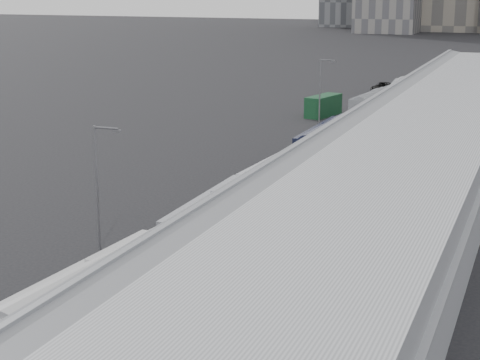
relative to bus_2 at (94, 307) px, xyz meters
The scene contains 19 objects.
sidewalk 23.73m from the bus_2, 72.75° to the left, with size 10.00×170.00×0.12m, color gray.
lane_line 22.94m from the bus_2, 98.75° to the left, with size 0.12×160.00×0.02m, color gold.
depot 25.21m from the bus_2, 64.03° to the left, with size 12.45×160.40×7.20m.
bus_2 is the anchor object (origin of this frame).
bus_3 15.72m from the bus_2, 89.40° to the left, with size 2.93×13.17×3.84m.
bus_4 29.58m from the bus_2, 90.16° to the left, with size 3.04×12.15×3.52m.
bus_5 43.87m from the bus_2, 89.56° to the left, with size 3.09×14.00×4.08m.
bus_6 56.49m from the bus_2, 89.45° to the left, with size 2.80×12.54×3.66m.
bus_7 70.70m from the bus_2, 90.26° to the left, with size 4.21×14.13×4.07m.
bus_8 86.99m from the bus_2, 90.08° to the left, with size 3.47×12.43×3.59m.
tree_1 4.71m from the bus_2, ahead, with size 1.06×1.06×4.33m.
tree_2 27.57m from the bus_2, 83.04° to the left, with size 2.98×2.98×5.32m.
tree_3 50.28m from the bus_2, 85.92° to the left, with size 2.49×2.49×5.19m.
tree_4 73.06m from the bus_2, 87.08° to the left, with size 2.19×2.19×4.72m.
tree_5 99.31m from the bus_2, 87.70° to the left, with size 1.69×1.69×3.71m.
street_lamp_near 14.68m from the bus_2, 119.31° to the left, with size 2.04×0.22×8.55m.
street_lamp_far 66.09m from the bus_2, 95.53° to the left, with size 2.04×0.22×8.40m.
shipping_container 73.24m from the bus_2, 96.24° to the left, with size 2.31×6.79×2.82m, color #113A20.
suv 100.56m from the bus_2, 93.04° to the left, with size 2.71×5.88×1.63m, color black.
Camera 1 is at (22.54, -0.29, 17.66)m, focal length 60.00 mm.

